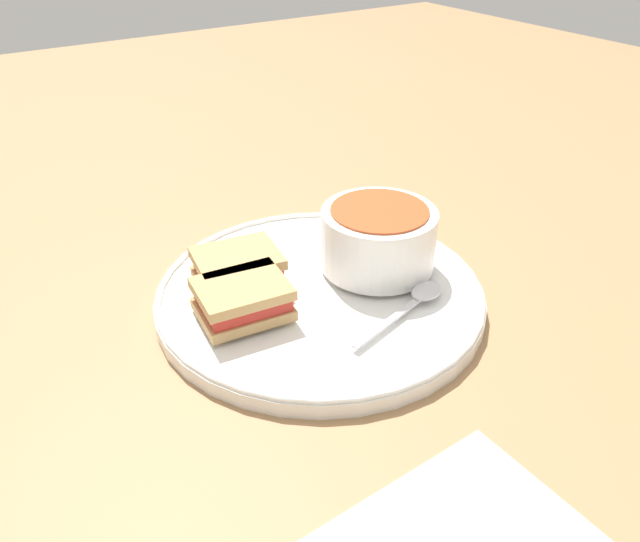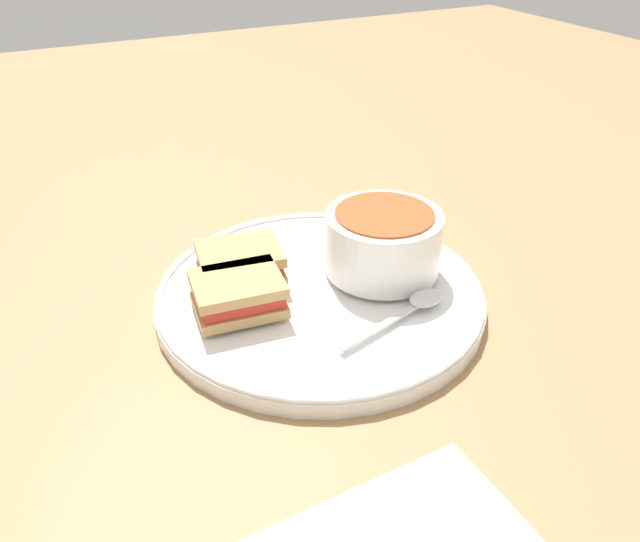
% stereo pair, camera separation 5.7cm
% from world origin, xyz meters
% --- Properties ---
extents(ground_plane, '(2.40, 2.40, 0.00)m').
position_xyz_m(ground_plane, '(0.00, 0.00, 0.00)').
color(ground_plane, '#9E754C').
extents(plate, '(0.30, 0.30, 0.02)m').
position_xyz_m(plate, '(0.00, 0.00, 0.01)').
color(plate, white).
rests_on(plate, ground_plane).
extents(soup_bowl, '(0.11, 0.11, 0.06)m').
position_xyz_m(soup_bowl, '(-0.00, 0.07, 0.05)').
color(soup_bowl, white).
rests_on(soup_bowl, plate).
extents(spoon, '(0.04, 0.12, 0.01)m').
position_xyz_m(spoon, '(0.07, 0.06, 0.02)').
color(spoon, silver).
rests_on(spoon, plate).
extents(sandwich_half_near, '(0.07, 0.08, 0.03)m').
position_xyz_m(sandwich_half_near, '(-0.05, -0.06, 0.03)').
color(sandwich_half_near, tan).
rests_on(sandwich_half_near, plate).
extents(sandwich_half_far, '(0.07, 0.08, 0.03)m').
position_xyz_m(sandwich_half_far, '(0.00, -0.08, 0.03)').
color(sandwich_half_far, tan).
rests_on(sandwich_half_far, plate).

